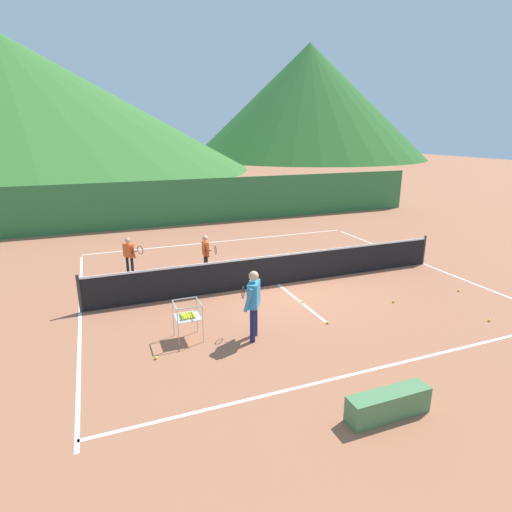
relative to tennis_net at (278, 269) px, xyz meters
name	(u,v)px	position (x,y,z in m)	size (l,w,h in m)	color
ground_plane	(278,284)	(0.00, 0.00, -0.50)	(120.00, 120.00, 0.00)	#A86647
line_baseline_near	(383,367)	(0.00, -5.14, -0.50)	(11.52, 0.08, 0.01)	white
line_baseline_far	(224,241)	(0.00, 5.72, -0.50)	(11.52, 0.08, 0.01)	white
line_sideline_west	(80,312)	(-5.76, 0.00, -0.50)	(0.08, 10.86, 0.01)	white
line_sideline_east	(423,264)	(5.76, 0.00, -0.50)	(0.08, 10.86, 0.01)	white
line_service_center	(278,284)	(0.00, 0.00, -0.50)	(0.08, 5.80, 0.01)	white
tennis_net	(278,269)	(0.00, 0.00, 0.00)	(11.53, 0.08, 1.05)	#333338
instructor	(253,299)	(-2.00, -3.02, 0.49)	(0.54, 0.82, 1.65)	#191E4C
student_0	(129,253)	(-4.20, 2.64, 0.26)	(0.64, 0.51, 1.27)	black
student_1	(206,251)	(-1.81, 1.85, 0.29)	(0.41, 0.66, 1.31)	black
ball_cart	(187,316)	(-3.41, -2.49, 0.08)	(0.58, 0.58, 0.90)	#B7B7BC
tennis_ball_0	(156,358)	(-4.25, -3.13, -0.47)	(0.07, 0.07, 0.07)	yellow
tennis_ball_1	(394,301)	(2.41, -2.51, -0.47)	(0.07, 0.07, 0.07)	yellow
tennis_ball_2	(459,290)	(4.78, -2.54, -0.47)	(0.07, 0.07, 0.07)	yellow
tennis_ball_3	(302,302)	(0.03, -1.58, -0.47)	(0.07, 0.07, 0.07)	yellow
tennis_ball_4	(328,323)	(-0.01, -3.00, -0.47)	(0.07, 0.07, 0.07)	yellow
tennis_ball_5	(489,320)	(3.86, -4.38, -0.47)	(0.07, 0.07, 0.07)	yellow
windscreen_fence	(200,201)	(0.00, 9.66, 0.65)	(25.35, 0.08, 2.30)	#33753D
courtside_bench	(388,404)	(-0.90, -6.42, -0.27)	(1.50, 0.36, 0.46)	#4C7F4C
hill_0	(4,103)	(-13.59, 47.78, 7.28)	(56.95, 56.95, 15.55)	#38702D
hill_2	(308,102)	(31.06, 56.29, 8.82)	(40.53, 40.53, 18.65)	#2D6628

